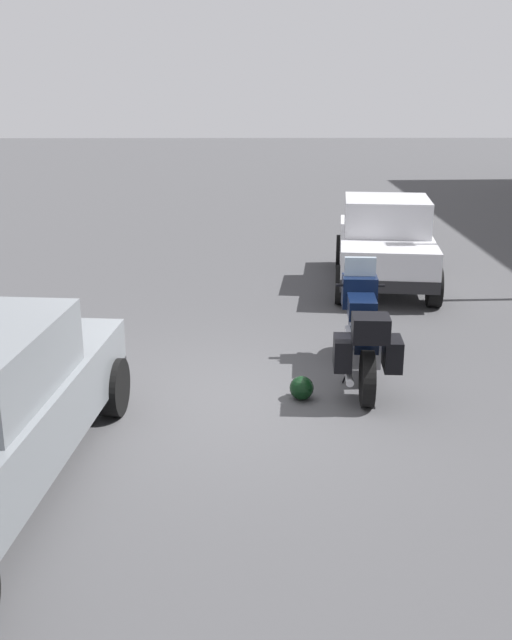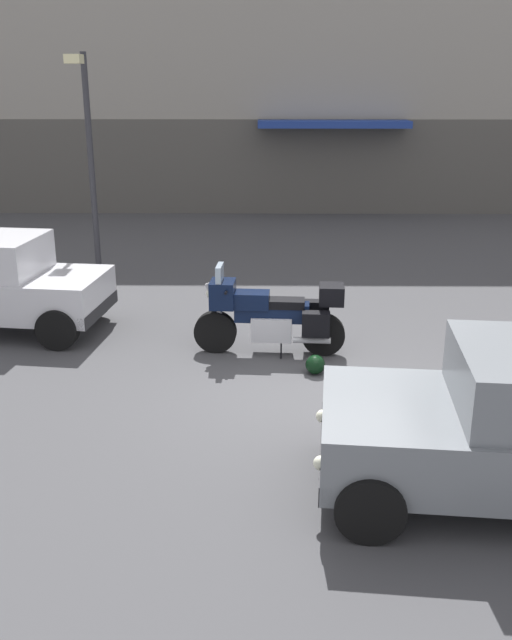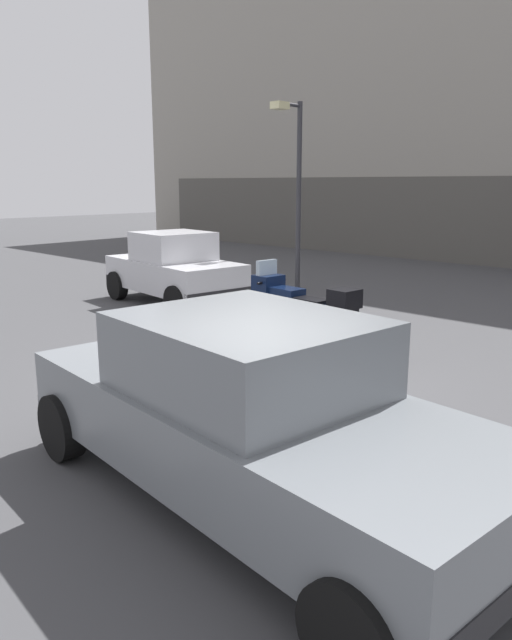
% 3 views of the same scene
% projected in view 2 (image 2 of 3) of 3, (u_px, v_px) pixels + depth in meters
% --- Properties ---
extents(ground_plane, '(80.00, 80.00, 0.00)m').
position_uv_depth(ground_plane, '(320.00, 397.00, 9.18)').
color(ground_plane, '#424244').
extents(building_facade_rear, '(39.96, 3.40, 11.45)m').
position_uv_depth(building_facade_rear, '(289.00, 18.00, 21.10)').
color(building_facade_rear, gray).
rests_on(building_facade_rear, ground).
extents(motorcycle, '(2.26, 0.79, 1.36)m').
position_uv_depth(motorcycle, '(272.00, 314.00, 10.44)').
color(motorcycle, black).
rests_on(motorcycle, ground).
extents(helmet, '(0.28, 0.28, 0.28)m').
position_uv_depth(helmet, '(315.00, 364.00, 9.85)').
color(helmet, black).
rests_on(helmet, ground).
extents(streetlamp_curbside, '(0.28, 0.94, 4.42)m').
position_uv_depth(streetlamp_curbside, '(88.00, 145.00, 13.57)').
color(streetlamp_curbside, '#2D2D33').
rests_on(streetlamp_curbside, ground).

